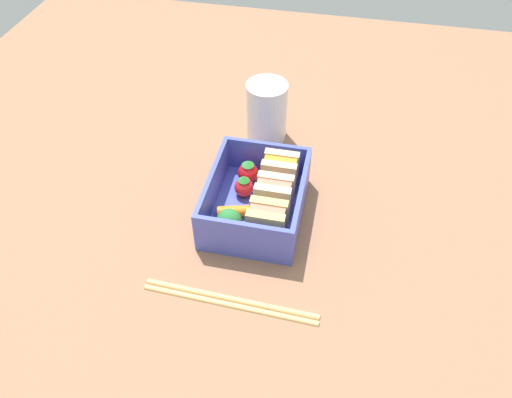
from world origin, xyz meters
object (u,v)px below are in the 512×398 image
Objects in this scene: strawberry_left at (244,187)px; sandwich_center at (267,222)px; sandwich_left at (280,173)px; carrot_stick_far_left at (236,211)px; drinking_glass at (267,111)px; broccoli_floret at (229,222)px; strawberry_far_left at (248,172)px; chopstick_pair at (232,301)px; sandwich_center_left at (274,196)px.

sandwich_center is at bearing 33.84° from strawberry_left.
sandwich_left is 1.05× the size of carrot_stick_far_left.
carrot_stick_far_left is 18.76cm from drinking_glass.
sandwich_center is at bearing 0.00° from sandwich_left.
broccoli_floret is 0.45× the size of drinking_glass.
carrot_stick_far_left is at bearing -0.72° from strawberry_far_left.
strawberry_far_left is at bearing -178.68° from strawberry_left.
strawberry_far_left reaches higher than strawberry_left.
broccoli_floret is (7.37, -0.15, 1.01)cm from strawberry_left.
carrot_stick_far_left is at bearing -2.17° from strawberry_left.
strawberry_far_left is at bearing -154.51° from sandwich_center.
chopstick_pair is at bearing 15.12° from broccoli_floret.
drinking_glass is (-22.03, 0.31, 0.94)cm from broccoli_floret.
sandwich_center_left is 1.00× the size of sandwich_center.
sandwich_left reaches higher than strawberry_left.
drinking_glass reaches higher than sandwich_left.
broccoli_floret is at bearing -0.48° from strawberry_far_left.
broccoli_floret is (5.39, -4.52, -0.10)cm from sandwich_center_left.
broccoli_floret is at bearing -164.88° from chopstick_pair.
sandwich_center is 4.60cm from broccoli_floret.
carrot_stick_far_left is 0.53× the size of drinking_glass.
strawberry_left is at bearing 1.32° from strawberry_far_left.
drinking_glass is at bearing 179.39° from strawberry_left.
sandwich_left is 10.91cm from broccoli_floret.
sandwich_center reaches higher than strawberry_far_left.
sandwich_center_left reaches higher than carrot_stick_far_left.
broccoli_floret is (10.15, -0.08, 0.88)cm from strawberry_far_left.
sandwich_left reaches higher than carrot_stick_far_left.
sandwich_left and sandwich_center have the same top height.
sandwich_center_left reaches higher than strawberry_left.
drinking_glass is (-11.87, 0.22, 1.81)cm from strawberry_far_left.
sandwich_left reaches higher than chopstick_pair.
sandwich_center is 21.61cm from drinking_glass.
sandwich_left is 1.00× the size of sandwich_center.
chopstick_pair is at bearing -12.78° from sandwich_center.
sandwich_center is 1.05× the size of carrot_stick_far_left.
drinking_glass is at bearing -168.75° from sandwich_center.
chopstick_pair is (16.08, 2.20, -2.26)cm from strawberry_left.
sandwich_center is (4.54, 0.00, 0.00)cm from sandwich_center_left.
strawberry_far_left is 10.19cm from broccoli_floret.
strawberry_left is at bearing -172.20° from chopstick_pair.
drinking_glass reaches higher than carrot_stick_far_left.
sandwich_left is at bearing 173.36° from chopstick_pair.
sandwich_center is 10.36cm from chopstick_pair.
broccoli_floret is 22.05cm from drinking_glass.
strawberry_left is 0.77× the size of broccoli_floret.
strawberry_far_left is 0.84× the size of broccoli_floret.
strawberry_far_left is 2.79cm from strawberry_left.
strawberry_left reaches higher than chopstick_pair.
broccoli_floret reaches higher than chopstick_pair.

